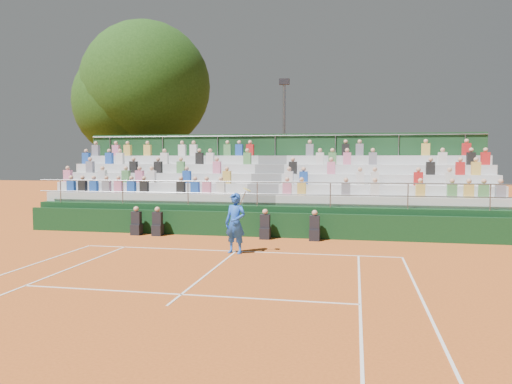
% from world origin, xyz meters
% --- Properties ---
extents(ground, '(90.00, 90.00, 0.00)m').
position_xyz_m(ground, '(0.00, 0.00, 0.00)').
color(ground, '#C15A20').
rests_on(ground, ground).
extents(courtside_wall, '(20.00, 0.15, 1.00)m').
position_xyz_m(courtside_wall, '(0.00, 3.20, 0.50)').
color(courtside_wall, black).
rests_on(courtside_wall, ground).
extents(line_officials, '(7.77, 0.40, 1.19)m').
position_xyz_m(line_officials, '(-1.48, 2.75, 0.48)').
color(line_officials, black).
rests_on(line_officials, ground).
extents(grandstand, '(20.00, 5.20, 4.40)m').
position_xyz_m(grandstand, '(-0.01, 6.44, 1.08)').
color(grandstand, black).
rests_on(grandstand, ground).
extents(tennis_player, '(0.95, 0.67, 2.22)m').
position_xyz_m(tennis_player, '(0.06, -0.32, 1.02)').
color(tennis_player, blue).
rests_on(tennis_player, ground).
extents(tree_west, '(7.07, 7.07, 10.23)m').
position_xyz_m(tree_west, '(-9.88, 12.95, 6.68)').
color(tree_west, '#351E13').
rests_on(tree_west, ground).
extents(tree_east, '(7.96, 7.96, 11.59)m').
position_xyz_m(tree_east, '(-8.86, 12.92, 7.60)').
color(tree_east, '#351E13').
rests_on(tree_east, ground).
extents(floodlight_mast, '(0.60, 0.25, 7.88)m').
position_xyz_m(floodlight_mast, '(-0.24, 13.33, 4.61)').
color(floodlight_mast, gray).
rests_on(floodlight_mast, ground).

